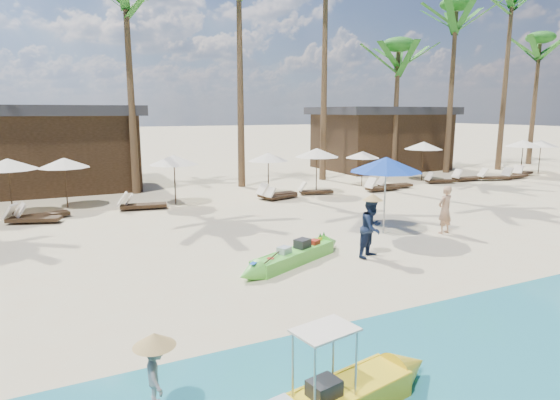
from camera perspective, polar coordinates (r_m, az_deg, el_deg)
name	(u,v)px	position (r m, az deg, el deg)	size (l,w,h in m)	color
ground	(358,269)	(12.36, 9.53, -8.32)	(240.00, 240.00, 0.00)	beige
wet_sand_strip	(536,361)	(9.09, 28.71, -16.81)	(240.00, 4.50, 0.01)	tan
green_canoe	(294,256)	(12.62, 1.71, -6.83)	(4.31, 2.20, 0.59)	#62DD43
tourist	(445,210)	(16.43, 19.45, -1.12)	(0.58, 0.38, 1.60)	tan
vendor_green	(372,228)	(13.22, 11.12, -3.34)	(0.81, 0.63, 1.67)	#16223E
vendor_yellow	(156,374)	(6.72, -14.88, -19.77)	(0.58, 0.34, 0.90)	gray
blue_umbrella	(386,164)	(15.67, 12.81, 4.25)	(2.37, 2.37, 2.55)	#99999E
resort_parasol_3	(8,164)	(20.74, -30.27, 3.80)	(2.18, 2.18, 2.24)	#392617
lounger_3_right	(30,218)	(19.25, -28.19, -1.90)	(2.00, 1.16, 0.65)	#392617
resort_parasol_4	(64,163)	(21.49, -24.84, 4.14)	(2.05, 2.05, 2.11)	#392617
lounger_4_left	(40,214)	(19.72, -27.22, -1.56)	(1.92, 0.98, 0.63)	#392617
lounger_4_right	(140,204)	(20.18, -16.71, -0.52)	(2.03, 0.90, 0.66)	#392617
resort_parasol_5	(174,160)	(20.65, -12.80, 4.80)	(2.11, 2.11, 2.18)	#392617
lounger_5_left	(143,204)	(20.40, -16.32, -0.49)	(1.70, 0.79, 0.56)	#392617
resort_parasol_6	(268,157)	(22.59, -1.45, 5.28)	(2.00, 2.00, 2.06)	#392617
lounger_6_left	(275,194)	(21.90, -0.62, 0.79)	(2.00, 0.79, 0.66)	#392617
lounger_6_right	(279,196)	(21.54, -0.07, 0.54)	(1.74, 0.94, 0.57)	#392617
resort_parasol_7	(317,153)	(23.02, 4.50, 5.77)	(2.18, 2.18, 2.24)	#392617
lounger_7_left	(314,191)	(22.94, 4.14, 1.15)	(1.77, 0.91, 0.58)	#392617
lounger_7_right	(381,187)	(24.37, 12.18, 1.56)	(1.94, 0.68, 0.65)	#392617
resort_parasol_8	(363,155)	(25.75, 10.04, 5.46)	(1.84, 1.84, 1.89)	#392617
lounger_8_left	(393,184)	(25.38, 13.62, 1.86)	(1.96, 0.78, 0.65)	#392617
resort_parasol_9	(424,146)	(28.60, 17.09, 6.36)	(2.21, 2.21, 2.28)	#392617
lounger_9_left	(439,180)	(27.90, 18.78, 2.32)	(1.78, 0.97, 0.58)	#392617
lounger_9_right	(466,177)	(29.36, 21.71, 2.57)	(1.94, 0.69, 0.65)	#392617
resort_parasol_10	(523,143)	(33.27, 27.55, 6.15)	(2.20, 2.20, 2.26)	#392617
lounger_10_left	(493,177)	(30.32, 24.51, 2.59)	(1.98, 1.14, 0.64)	#392617
lounger_10_right	(514,175)	(31.59, 26.59, 2.71)	(1.88, 0.67, 0.63)	#392617
resort_parasol_11	(541,143)	(35.03, 29.23, 6.06)	(2.12, 2.12, 2.18)	#392617
lounger_11_left	(522,173)	(33.26, 27.40, 2.99)	(1.97, 1.06, 0.64)	#392617
palm_3	(126,11)	(24.47, -18.26, 21.00)	(2.08, 2.08, 10.52)	brown
palm_4	(239,2)	(25.75, -5.02, 22.91)	(2.08, 2.08, 11.70)	brown
palm_6	(398,62)	(31.18, 14.20, 16.04)	(2.08, 2.08, 8.51)	brown
palm_7	(455,31)	(33.30, 20.57, 18.71)	(2.08, 2.08, 11.08)	brown
palm_8	(511,17)	(36.56, 26.33, 19.41)	(2.08, 2.08, 12.70)	brown
palm_9	(539,56)	(41.20, 29.02, 15.09)	(2.08, 2.08, 9.82)	brown
pavilion_west	(30,148)	(27.11, -28.17, 5.64)	(10.80, 6.60, 4.30)	#392617
pavilion_east	(380,137)	(34.14, 12.13, 7.47)	(8.80, 6.60, 4.30)	#392617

